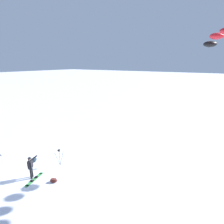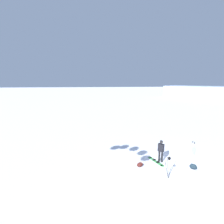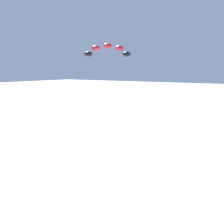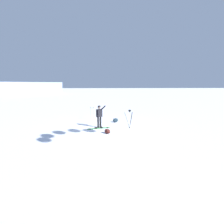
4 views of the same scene
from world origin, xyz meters
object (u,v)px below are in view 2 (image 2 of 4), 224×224
at_px(snowboard, 156,161).
at_px(camera_tripod, 169,163).
at_px(gear_bag_large, 193,167).
at_px(gear_bag_small, 140,165).
at_px(ski_poles, 193,146).
at_px(snowboarder, 161,149).

distance_m(snowboard, camera_tripod, 2.46).
distance_m(gear_bag_large, gear_bag_small, 3.58).
bearing_deg(ski_poles, snowboard, -169.26).
bearing_deg(gear_bag_large, camera_tripod, -158.52).
xyz_separation_m(snowboarder, camera_tripod, (-0.40, -2.21, -0.03)).
bearing_deg(ski_poles, camera_tripod, -139.59).
distance_m(snowboarder, snowboard, 1.04).
distance_m(gear_bag_large, camera_tripod, 2.48).
bearing_deg(gear_bag_small, ski_poles, 14.46).
distance_m(snowboard, gear_bag_small, 1.51).
height_order(gear_bag_large, gear_bag_small, gear_bag_large).
bearing_deg(snowboarder, gear_bag_small, -162.77).
xyz_separation_m(snowboarder, gear_bag_small, (-1.71, -0.53, -0.87)).
bearing_deg(gear_bag_large, gear_bag_small, 166.73).
bearing_deg(ski_poles, snowboarder, -167.16).
bearing_deg(gear_bag_large, ski_poles, 59.09).
relative_size(snowboarder, ski_poles, 1.42).
bearing_deg(snowboard, gear_bag_small, -157.18).
xyz_separation_m(snowboarder, gear_bag_large, (1.78, -1.35, -0.84)).
bearing_deg(snowboard, gear_bag_large, -33.81).
bearing_deg(gear_bag_small, camera_tripod, -52.13).
relative_size(camera_tripod, ski_poles, 1.15).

